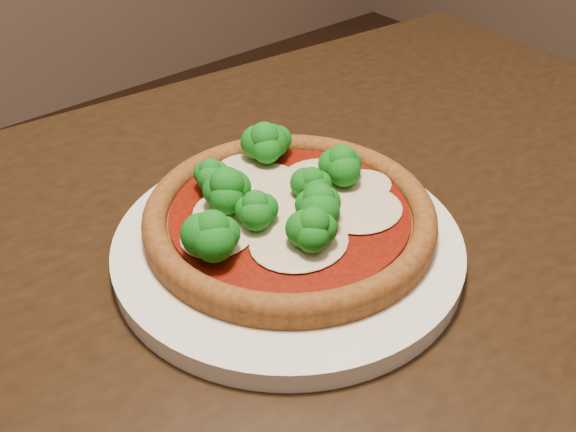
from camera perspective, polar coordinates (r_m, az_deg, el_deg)
dining_table at (r=0.62m, az=-2.50°, el=-11.75°), size 1.23×0.83×0.75m
plate at (r=0.55m, az=-0.00°, el=-2.61°), size 0.29×0.29×0.02m
pizza at (r=0.54m, az=-0.19°, el=0.77°), size 0.25×0.25×0.06m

